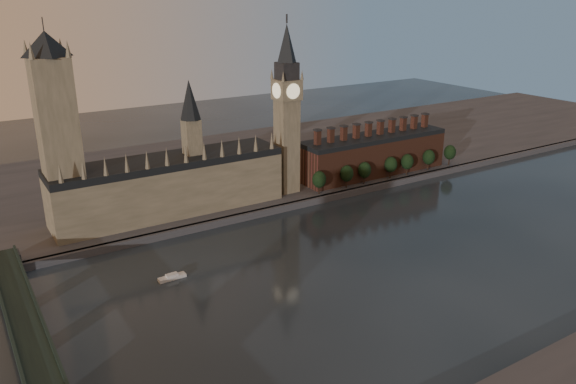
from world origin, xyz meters
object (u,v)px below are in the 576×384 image
river_boat (172,277)px  big_ben (287,108)px  victoria_tower (58,129)px  westminster_bridge (40,369)px

river_boat → big_ben: bearing=31.4°
victoria_tower → big_ben: size_ratio=1.01×
victoria_tower → river_boat: victoria_tower is taller
victoria_tower → westminster_bridge: bearing=-106.6°
victoria_tower → river_boat: (28.31, -69.54, -58.12)m
victoria_tower → big_ben: 130.12m
big_ben → westminster_bridge: size_ratio=0.54×
river_boat → westminster_bridge: bearing=-143.7°
westminster_bridge → river_boat: size_ratio=15.71×
big_ben → westminster_bridge: bearing=-145.7°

